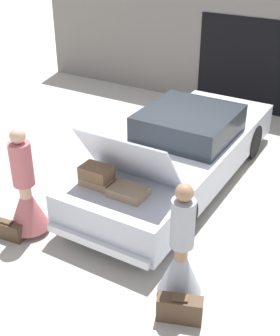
% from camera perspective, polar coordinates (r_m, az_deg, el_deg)
% --- Properties ---
extents(ground_plane, '(40.00, 40.00, 0.00)m').
position_cam_1_polar(ground_plane, '(8.58, 4.75, -1.46)').
color(ground_plane, '#ADA89E').
extents(garage_wall_back, '(12.00, 0.14, 2.80)m').
position_cam_1_polar(garage_wall_back, '(11.48, 14.08, 13.39)').
color(garage_wall_back, slate).
rests_on(garage_wall_back, ground_plane).
extents(car, '(1.82, 5.17, 1.66)m').
position_cam_1_polar(car, '(8.31, 4.94, 1.97)').
color(car, '#B2B7C6').
rests_on(car, ground_plane).
extents(person_left, '(0.61, 0.61, 1.73)m').
position_cam_1_polar(person_left, '(7.13, -13.72, -3.42)').
color(person_left, tan).
rests_on(person_left, ground_plane).
extents(person_right, '(0.56, 0.56, 1.66)m').
position_cam_1_polar(person_right, '(5.86, 5.00, -10.93)').
color(person_right, '#997051').
rests_on(person_right, ground_plane).
extents(suitcase_beside_left_person, '(0.51, 0.22, 0.31)m').
position_cam_1_polar(suitcase_beside_left_person, '(7.32, -15.80, -7.29)').
color(suitcase_beside_left_person, '#473323').
rests_on(suitcase_beside_left_person, ground_plane).
extents(suitcase_beside_right_person, '(0.58, 0.37, 0.36)m').
position_cam_1_polar(suitcase_beside_right_person, '(5.85, 4.86, -16.74)').
color(suitcase_beside_right_person, '#473323').
rests_on(suitcase_beside_right_person, ground_plane).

